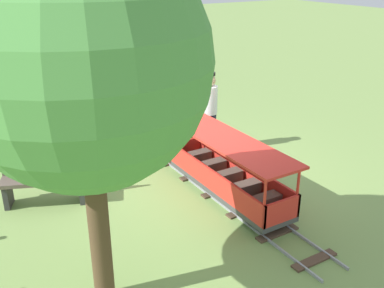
# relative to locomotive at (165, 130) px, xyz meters

# --- Properties ---
(ground_plane) EXTENTS (60.00, 60.00, 0.00)m
(ground_plane) POSITION_rel_locomotive_xyz_m (0.00, -1.23, -0.48)
(ground_plane) COLOR #75934C
(track) EXTENTS (0.69, 6.40, 0.04)m
(track) POSITION_rel_locomotive_xyz_m (0.00, -1.22, -0.47)
(track) COLOR gray
(track) RESTS_ON ground_plane
(locomotive) EXTENTS (0.65, 1.44, 0.98)m
(locomotive) POSITION_rel_locomotive_xyz_m (0.00, 0.00, 0.00)
(locomotive) COLOR maroon
(locomotive) RESTS_ON ground_plane
(passenger_car) EXTENTS (0.75, 2.70, 0.97)m
(passenger_car) POSITION_rel_locomotive_xyz_m (0.00, -2.12, -0.06)
(passenger_car) COLOR #3F3F3F
(passenger_car) RESTS_ON ground_plane
(conductor_person) EXTENTS (0.30, 0.30, 1.62)m
(conductor_person) POSITION_rel_locomotive_xyz_m (0.80, -0.36, 0.47)
(conductor_person) COLOR #282D47
(conductor_person) RESTS_ON ground_plane
(park_bench) EXTENTS (1.35, 0.87, 0.82)m
(park_bench) POSITION_rel_locomotive_xyz_m (-2.54, -0.75, -0.07)
(park_bench) COLOR brown
(park_bench) RESTS_ON ground_plane
(oak_tree_near) EXTENTS (2.40, 2.40, 3.91)m
(oak_tree_near) POSITION_rel_locomotive_xyz_m (-2.54, -3.32, 2.21)
(oak_tree_near) COLOR #4C3823
(oak_tree_near) RESTS_ON ground_plane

